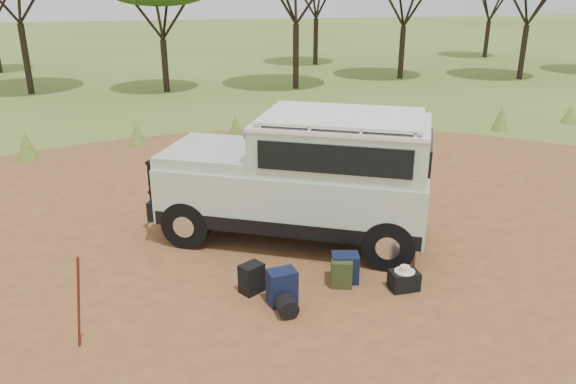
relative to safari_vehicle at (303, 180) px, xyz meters
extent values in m
plane|color=#5B6D26|center=(-0.42, -1.60, -1.22)|extent=(140.00, 140.00, 0.00)
cylinder|color=#925E2F|center=(-0.42, -1.60, -1.22)|extent=(23.00, 23.00, 0.01)
cone|color=#5B6D26|center=(-6.42, 6.70, -0.79)|extent=(0.60, 0.60, 0.85)
cone|color=#5B6D26|center=(-3.42, 7.60, -0.87)|extent=(0.60, 0.60, 0.70)
cone|color=#5B6D26|center=(-0.42, 7.20, -0.77)|extent=(0.60, 0.60, 0.90)
cone|color=#5B6D26|center=(2.58, 6.80, -0.82)|extent=(0.60, 0.60, 0.80)
cone|color=#5B6D26|center=(5.58, 7.50, -0.84)|extent=(0.60, 0.60, 0.75)
cone|color=#5B6D26|center=(8.58, 6.90, -0.79)|extent=(0.60, 0.60, 0.85)
cone|color=#5B6D26|center=(11.58, 7.30, -0.87)|extent=(0.60, 0.60, 0.70)
cylinder|color=black|center=(-8.42, 17.40, 0.31)|extent=(0.28, 0.28, 3.06)
cylinder|color=black|center=(-2.42, 16.60, -0.05)|extent=(0.28, 0.28, 2.34)
cylinder|color=black|center=(3.58, 16.20, 0.24)|extent=(0.28, 0.28, 2.93)
cylinder|color=black|center=(9.58, 17.90, 0.09)|extent=(0.28, 0.28, 2.61)
cylinder|color=black|center=(15.58, 16.40, 0.13)|extent=(0.28, 0.28, 2.70)
cylinder|color=black|center=(6.58, 23.90, 0.13)|extent=(0.28, 0.28, 2.70)
cylinder|color=black|center=(18.58, 24.90, -0.05)|extent=(0.28, 0.28, 2.34)
cube|color=#B6CEB0|center=(-0.15, 0.07, -0.23)|extent=(5.39, 4.03, 1.05)
cube|color=black|center=(-0.15, 0.07, -0.62)|extent=(5.32, 4.02, 0.27)
cube|color=#B6CEB0|center=(0.65, -0.32, 0.72)|extent=(3.65, 3.13, 0.83)
cube|color=white|center=(0.65, -0.32, 1.17)|extent=(3.66, 3.16, 0.07)
cube|color=white|center=(0.65, -0.32, 1.28)|extent=(3.39, 2.94, 0.06)
cube|color=#B6CEB0|center=(-1.57, 0.76, 0.41)|extent=(2.50, 2.54, 0.22)
cube|color=black|center=(-0.72, 0.35, 0.76)|extent=(0.90, 1.60, 0.58)
cube|color=black|center=(0.21, -1.22, 0.76)|extent=(2.39, 1.19, 0.50)
cube|color=black|center=(1.09, 0.59, 0.76)|extent=(2.39, 1.19, 0.50)
cube|color=black|center=(2.06, -1.00, 0.72)|extent=(0.77, 1.50, 0.46)
cube|color=black|center=(-2.46, 1.19, -0.55)|extent=(1.02, 1.88, 0.38)
cylinder|color=black|center=(-2.58, 1.25, 0.33)|extent=(0.70, 1.33, 0.08)
cylinder|color=black|center=(-2.58, 1.25, -0.25)|extent=(0.70, 1.33, 0.08)
cylinder|color=silver|center=(-2.74, 0.98, 0.11)|extent=(0.18, 0.25, 0.24)
cylinder|color=silver|center=(-2.47, 1.54, 0.11)|extent=(0.18, 0.25, 0.24)
cube|color=white|center=(-2.54, 1.23, -0.42)|extent=(0.24, 0.44, 0.13)
cylinder|color=black|center=(-0.22, 1.19, 0.63)|extent=(0.12, 0.12, 0.92)
cylinder|color=black|center=(-2.24, 0.10, -0.75)|extent=(0.97, 0.69, 0.93)
cylinder|color=black|center=(-1.46, 1.70, -0.75)|extent=(0.97, 0.69, 0.93)
cylinder|color=black|center=(1.15, -1.55, -0.75)|extent=(0.97, 0.69, 0.93)
cylinder|color=black|center=(1.93, 0.05, -0.75)|extent=(0.97, 0.69, 0.93)
cylinder|color=#602816|center=(-3.78, -2.91, -0.46)|extent=(0.25, 0.32, 1.51)
cube|color=black|center=(-1.31, -1.85, -0.97)|extent=(0.45, 0.42, 0.50)
cube|color=#131F3B|center=(-0.89, -2.28, -0.93)|extent=(0.48, 0.38, 0.57)
cube|color=#313C1B|center=(0.18, -1.99, -0.98)|extent=(0.40, 0.33, 0.48)
cube|color=#131F3B|center=(0.28, -1.83, -0.97)|extent=(0.51, 0.42, 0.50)
cube|color=black|center=(1.15, -2.29, -1.06)|extent=(0.47, 0.34, 0.33)
cylinder|color=black|center=(-0.89, -2.63, -1.06)|extent=(0.34, 0.34, 0.31)
cylinder|color=beige|center=(1.15, -2.29, -0.88)|extent=(0.34, 0.34, 0.01)
cylinder|color=beige|center=(1.15, -2.29, -0.84)|extent=(0.17, 0.17, 0.08)
camera|label=1|loc=(-2.43, -9.81, 3.55)|focal=35.00mm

